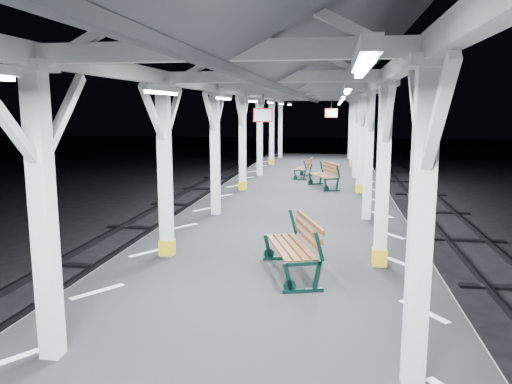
# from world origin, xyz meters

# --- Properties ---
(ground) EXTENTS (120.00, 120.00, 0.00)m
(ground) POSITION_xyz_m (0.00, 0.00, 0.00)
(ground) COLOR black
(ground) RESTS_ON ground
(platform) EXTENTS (6.00, 50.00, 1.00)m
(platform) POSITION_xyz_m (0.00, 0.00, 0.50)
(platform) COLOR black
(platform) RESTS_ON ground
(hazard_stripes_left) EXTENTS (1.00, 48.00, 0.01)m
(hazard_stripes_left) POSITION_xyz_m (-2.45, 0.00, 1.00)
(hazard_stripes_left) COLOR silver
(hazard_stripes_left) RESTS_ON platform
(hazard_stripes_right) EXTENTS (1.00, 48.00, 0.01)m
(hazard_stripes_right) POSITION_xyz_m (2.45, 0.00, 1.00)
(hazard_stripes_right) COLOR silver
(hazard_stripes_right) RESTS_ON platform
(canopy) EXTENTS (5.40, 49.00, 4.65)m
(canopy) POSITION_xyz_m (0.00, -0.01, 4.56)
(canopy) COLOR silver
(canopy) RESTS_ON platform
(bench_mid) EXTENTS (1.18, 1.92, 0.98)m
(bench_mid) POSITION_xyz_m (0.55, 1.32, 1.52)
(bench_mid) COLOR black
(bench_mid) RESTS_ON platform
(bench_far) EXTENTS (1.19, 1.77, 0.90)m
(bench_far) POSITION_xyz_m (0.86, 11.07, 1.48)
(bench_far) COLOR black
(bench_far) RESTS_ON platform
(bench_extra) EXTENTS (0.71, 1.55, 0.81)m
(bench_extra) POSITION_xyz_m (-0.04, 13.56, 1.43)
(bench_extra) COLOR black
(bench_extra) RESTS_ON platform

